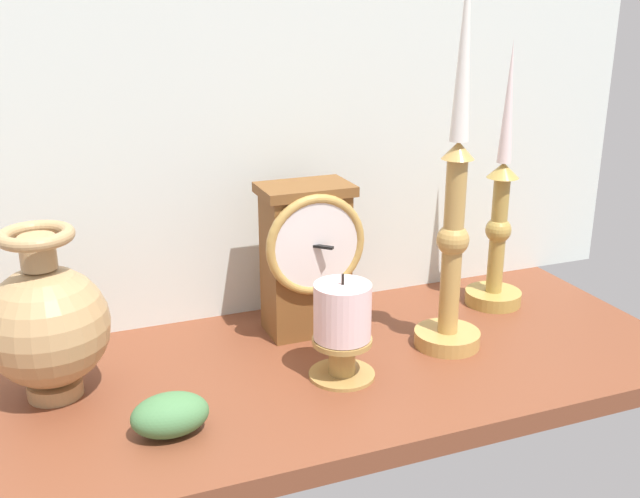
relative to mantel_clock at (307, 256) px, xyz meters
The scene contains 8 objects.
ground_plane 16.54cm from the mantel_clock, 133.66° to the right, with size 100.00×36.00×2.40cm, color brown.
back_wall 25.88cm from the mantel_clock, 130.84° to the left, with size 120.00×2.00×65.00cm, color silver.
mantel_clock is the anchor object (origin of this frame).
candlestick_tall_left 26.90cm from the mantel_clock, ahead, with size 7.59×7.59×35.08cm.
candlestick_tall_center 18.29cm from the mantel_clock, 34.38° to the right, with size 7.94×7.94×46.43cm.
brass_vase_bulbous 30.87cm from the mantel_clock, behind, with size 12.75×12.75×18.47cm.
pillar_candle_front 12.95cm from the mantel_clock, 92.61° to the right, with size 7.39×7.39×12.16cm.
ivy_sprig 27.65cm from the mantel_clock, 140.61° to the right, with size 7.58×5.31×4.12cm.
Camera 1 is at (-21.83, -71.75, 40.52)cm, focal length 42.08 mm.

